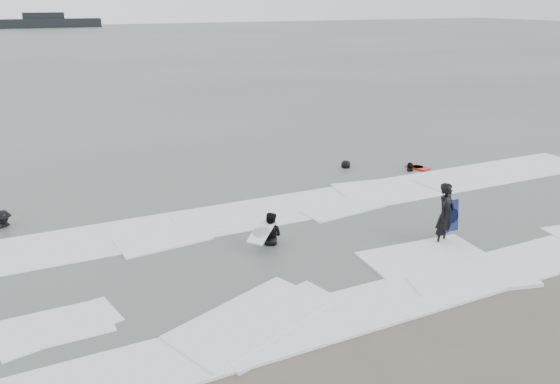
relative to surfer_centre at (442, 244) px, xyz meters
name	(u,v)px	position (x,y,z in m)	size (l,w,h in m)	color
ground	(364,293)	(-3.78, -1.48, 0.00)	(320.00, 320.00, 0.00)	brown
sea	(69,48)	(-3.78, 78.52, 0.06)	(320.00, 320.00, 0.00)	#47544C
surfer_centre	(442,244)	(0.00, 0.00, 0.00)	(0.71, 0.47, 1.95)	black
surfer_wading	(270,244)	(-4.74, 2.17, 0.00)	(0.77, 0.60, 1.58)	black
surfer_breaker	(5,229)	(-12.01, 6.85, 0.00)	(0.96, 0.55, 1.49)	black
surfer_right_near	(410,172)	(3.67, 6.30, 0.00)	(0.92, 0.39, 1.58)	black
surfer_right_far	(346,169)	(1.42, 7.86, 0.00)	(0.75, 0.49, 1.53)	black
surf_foam	(298,237)	(-3.78, 2.22, 0.04)	(30.03, 9.06, 0.09)	white
bodyboards	(382,200)	(-0.24, 2.84, 0.50)	(10.22, 7.01, 1.25)	#0F1848
vessel_horizon	(44,22)	(-3.69, 145.68, 1.39)	(27.43, 4.90, 3.72)	black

